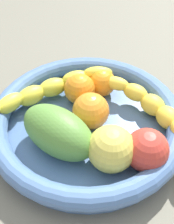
% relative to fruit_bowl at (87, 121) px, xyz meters
% --- Properties ---
extents(kitchen_counter, '(1.20, 1.20, 0.03)m').
position_rel_fruit_bowl_xyz_m(kitchen_counter, '(0.00, 0.00, -0.04)').
color(kitchen_counter, '#696657').
rests_on(kitchen_counter, ground).
extents(fruit_bowl, '(0.33, 0.33, 0.05)m').
position_rel_fruit_bowl_xyz_m(fruit_bowl, '(0.00, 0.00, 0.00)').
color(fruit_bowl, '#4C6EA0').
rests_on(fruit_bowl, kitchen_counter).
extents(banana_draped_left, '(0.11, 0.21, 0.04)m').
position_rel_fruit_bowl_xyz_m(banana_draped_left, '(-0.12, 0.02, 0.02)').
color(banana_draped_left, yellow).
rests_on(banana_draped_left, fruit_bowl).
extents(banana_draped_right, '(0.25, 0.12, 0.05)m').
position_rel_fruit_bowl_xyz_m(banana_draped_right, '(0.06, -0.07, 0.02)').
color(banana_draped_right, yellow).
rests_on(banana_draped_right, fruit_bowl).
extents(orange_front, '(0.06, 0.06, 0.06)m').
position_rel_fruit_bowl_xyz_m(orange_front, '(-0.01, -0.00, 0.02)').
color(orange_front, orange).
rests_on(orange_front, fruit_bowl).
extents(orange_mid_left, '(0.05, 0.05, 0.05)m').
position_rel_fruit_bowl_xyz_m(orange_mid_left, '(-0.05, -0.07, 0.02)').
color(orange_mid_left, orange).
rests_on(orange_mid_left, fruit_bowl).
extents(orange_mid_right, '(0.06, 0.06, 0.06)m').
position_rel_fruit_bowl_xyz_m(orange_mid_right, '(0.00, -0.06, 0.02)').
color(orange_mid_right, orange).
rests_on(orange_mid_right, fruit_bowl).
extents(mango_green, '(0.14, 0.15, 0.07)m').
position_rel_fruit_bowl_xyz_m(mango_green, '(0.05, 0.04, 0.03)').
color(mango_green, '#548836').
rests_on(mango_green, fruit_bowl).
extents(apple_yellow, '(0.07, 0.07, 0.07)m').
position_rel_fruit_bowl_xyz_m(apple_yellow, '(-0.02, 0.09, 0.03)').
color(apple_yellow, '#D6C64F').
rests_on(apple_yellow, fruit_bowl).
extents(tomato_red, '(0.07, 0.07, 0.07)m').
position_rel_fruit_bowl_xyz_m(tomato_red, '(-0.07, 0.10, 0.02)').
color(tomato_red, '#C63A2E').
rests_on(tomato_red, fruit_bowl).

